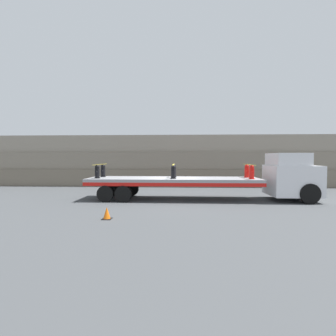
{
  "coord_description": "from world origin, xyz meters",
  "views": [
    {
      "loc": [
        0.48,
        -15.4,
        2.49
      ],
      "look_at": [
        -0.33,
        0.0,
        1.85
      ],
      "focal_mm": 28.0,
      "sensor_mm": 36.0,
      "label": 1
    }
  ],
  "objects": [
    {
      "name": "rock_cliff",
      "position": [
        0.0,
        7.81,
        2.17
      ],
      "size": [
        60.0,
        3.3,
        4.35
      ],
      "color": "#706656",
      "rests_on": "ground_plane"
    },
    {
      "name": "fire_hydrant_black_near_1",
      "position": [
        0.0,
        -0.56,
        1.64
      ],
      "size": [
        0.33,
        0.53,
        0.78
      ],
      "color": "black",
      "rests_on": "flatbed_trailer"
    },
    {
      "name": "ground_plane",
      "position": [
        0.0,
        0.0,
        0.0
      ],
      "size": [
        120.0,
        120.0,
        0.0
      ],
      "primitive_type": "plane",
      "color": "#3F4244"
    },
    {
      "name": "fire_hydrant_red_far_2",
      "position": [
        4.39,
        0.56,
        1.64
      ],
      "size": [
        0.33,
        0.53,
        0.78
      ],
      "color": "red",
      "rests_on": "flatbed_trailer"
    },
    {
      "name": "traffic_cone",
      "position": [
        -2.52,
        -5.12,
        0.24
      ],
      "size": [
        0.37,
        0.37,
        0.49
      ],
      "color": "black",
      "rests_on": "ground_plane"
    },
    {
      "name": "flatbed_trailer",
      "position": [
        -0.58,
        0.0,
        1.04
      ],
      "size": [
        9.99,
        2.63,
        1.26
      ],
      "color": "gray",
      "rests_on": "ground_plane"
    },
    {
      "name": "fire_hydrant_black_far_0",
      "position": [
        -4.39,
        0.56,
        1.64
      ],
      "size": [
        0.33,
        0.53,
        0.78
      ],
      "color": "black",
      "rests_on": "flatbed_trailer"
    },
    {
      "name": "fire_hydrant_black_near_0",
      "position": [
        -4.39,
        -0.56,
        1.64
      ],
      "size": [
        0.33,
        0.53,
        0.78
      ],
      "color": "black",
      "rests_on": "flatbed_trailer"
    },
    {
      "name": "cargo_strap_rear",
      "position": [
        -4.39,
        0.0,
        2.06
      ],
      "size": [
        0.05,
        2.73,
        0.01
      ],
      "color": "yellow",
      "rests_on": "fire_hydrant_black_near_0"
    },
    {
      "name": "cargo_strap_front",
      "position": [
        4.39,
        0.0,
        2.06
      ],
      "size": [
        0.05,
        2.73,
        0.01
      ],
      "color": "yellow",
      "rests_on": "fire_hydrant_red_near_2"
    },
    {
      "name": "truck_cab",
      "position": [
        6.88,
        0.0,
        1.39
      ],
      "size": [
        2.6,
        2.69,
        2.72
      ],
      "color": "silver",
      "rests_on": "ground_plane"
    },
    {
      "name": "fire_hydrant_black_far_1",
      "position": [
        0.0,
        0.56,
        1.64
      ],
      "size": [
        0.33,
        0.53,
        0.78
      ],
      "color": "black",
      "rests_on": "flatbed_trailer"
    },
    {
      "name": "cargo_strap_middle",
      "position": [
        0.0,
        0.0,
        2.06
      ],
      "size": [
        0.05,
        2.73,
        0.01
      ],
      "color": "yellow",
      "rests_on": "fire_hydrant_black_near_1"
    },
    {
      "name": "fire_hydrant_red_near_2",
      "position": [
        4.39,
        -0.56,
        1.64
      ],
      "size": [
        0.33,
        0.53,
        0.78
      ],
      "color": "red",
      "rests_on": "flatbed_trailer"
    }
  ]
}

